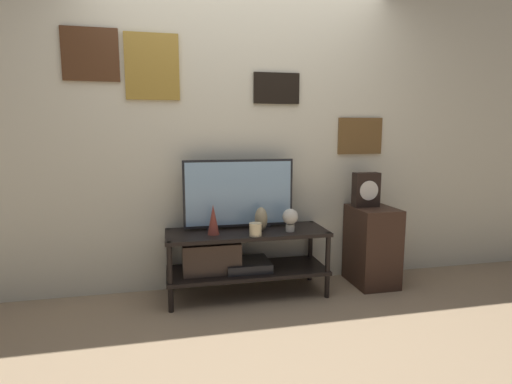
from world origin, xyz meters
The scene contains 10 objects.
ground_plane centered at (0.00, 0.00, 0.00)m, with size 12.00×12.00×0.00m, color #997F60.
wall_back centered at (0.00, 0.55, 1.36)m, with size 6.40×0.08×2.70m.
media_console centered at (-0.11, 0.27, 0.34)m, with size 1.30×0.46×0.54m.
television centered at (-0.05, 0.37, 0.83)m, with size 0.91×0.05×0.57m.
vase_urn_stoneware centered at (0.11, 0.25, 0.64)m, with size 0.10×0.11×0.19m.
vase_slim_bronze centered at (-0.28, 0.22, 0.66)m, with size 0.09×0.09×0.24m.
candle_jar centered at (0.03, 0.10, 0.59)m, with size 0.10×0.10×0.10m.
decorative_bust centered at (0.34, 0.18, 0.65)m, with size 0.13×0.13×0.18m.
side_table centered at (1.12, 0.28, 0.34)m, with size 0.35×0.45×0.68m.
mantel_clock centered at (1.07, 0.33, 0.83)m, with size 0.23×0.11×0.30m.
Camera 1 is at (-0.61, -2.81, 1.33)m, focal length 28.00 mm.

